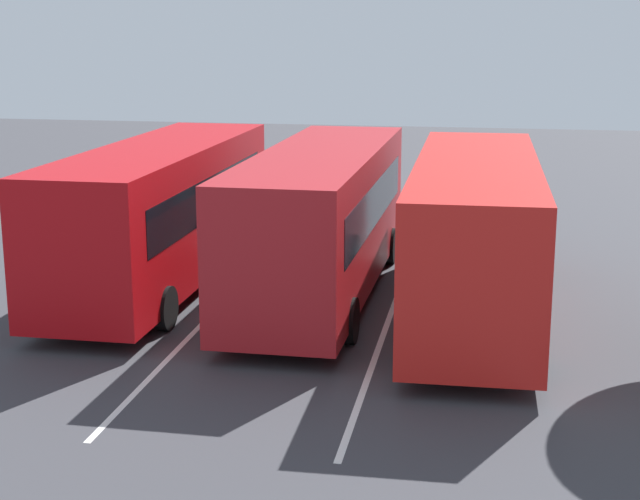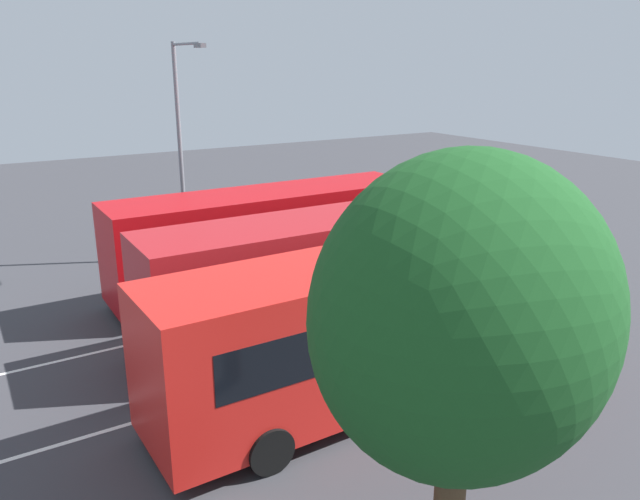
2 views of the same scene
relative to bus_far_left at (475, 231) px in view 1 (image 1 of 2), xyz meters
The scene contains 7 objects.
ground_plane 4.13m from the bus_far_left, 85.11° to the left, with size 76.22×76.22×0.00m, color #38383D.
bus_far_left is the anchor object (origin of this frame).
bus_center_left 3.65m from the bus_far_left, 75.09° to the left, with size 10.52×2.75×3.39m.
bus_center_right 7.51m from the bus_far_left, 81.72° to the left, with size 10.51×2.71×3.39m.
pedestrian 10.90m from the bus_far_left, 35.09° to the left, with size 0.38×0.38×1.70m.
lane_stripe_outer_left 2.57m from the bus_far_left, 79.80° to the left, with size 16.32×0.12×0.01m, color silver.
lane_stripe_inner_left 5.92m from the bus_far_left, 86.78° to the left, with size 16.32×0.12×0.01m, color silver.
Camera 1 is at (-21.00, -4.11, 6.26)m, focal length 54.72 mm.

